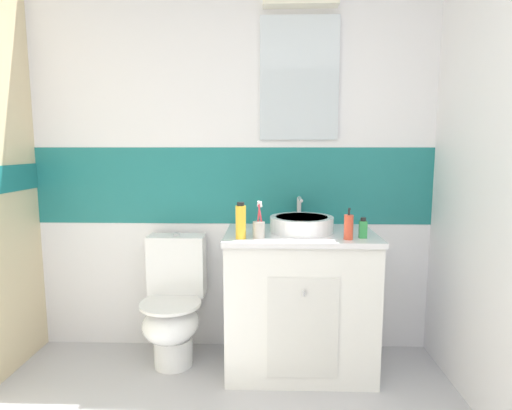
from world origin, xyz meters
The scene contains 8 objects.
wall_back_tiled centered at (0.01, 2.45, 1.26)m, with size 3.20×0.20×2.50m.
vanity_cabinet centered at (0.43, 2.12, 0.43)m, with size 0.89×0.58×0.85m.
sink_basin centered at (0.44, 2.15, 0.90)m, with size 0.38×0.42×0.19m.
toilet centered at (-0.35, 2.16, 0.37)m, with size 0.37×0.50×0.81m.
toothbrush_cup centered at (0.18, 1.96, 0.90)m, with size 0.07×0.07×0.21m.
soap_dispenser centered at (0.68, 1.93, 0.92)m, with size 0.05×0.05×0.18m.
perfume_flask_small centered at (0.76, 1.97, 0.91)m, with size 0.04×0.03×0.12m.
shampoo_bottle_tall centered at (0.08, 1.94, 0.95)m, with size 0.06×0.06×0.20m.
Camera 1 is at (0.23, -0.33, 1.35)m, focal length 29.36 mm.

